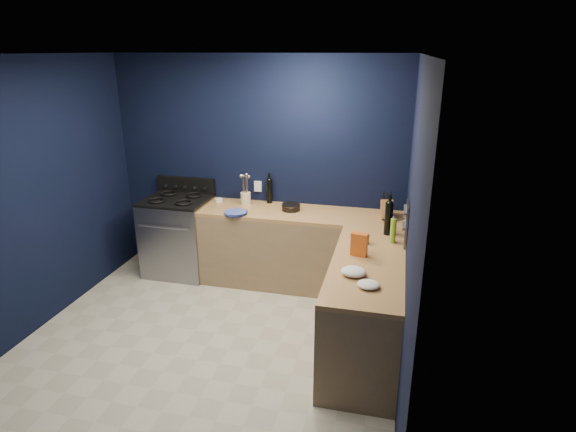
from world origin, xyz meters
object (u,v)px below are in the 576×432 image
(plate_stack, at_px, (236,213))
(knife_block, at_px, (387,209))
(utensil_crock, at_px, (246,199))
(crouton_bag, at_px, (359,245))
(gas_range, at_px, (179,237))

(plate_stack, height_order, knife_block, knife_block)
(knife_block, bearing_deg, plate_stack, -179.37)
(plate_stack, distance_m, utensil_crock, 0.36)
(utensil_crock, xyz_separation_m, knife_block, (1.64, -0.10, 0.03))
(utensil_crock, height_order, knife_block, knife_block)
(knife_block, bearing_deg, crouton_bag, -108.68)
(utensil_crock, height_order, crouton_bag, crouton_bag)
(gas_range, distance_m, plate_stack, 0.97)
(gas_range, distance_m, knife_block, 2.53)
(plate_stack, bearing_deg, utensil_crock, 89.50)
(gas_range, bearing_deg, utensil_crock, 9.36)
(gas_range, height_order, plate_stack, plate_stack)
(utensil_crock, xyz_separation_m, crouton_bag, (1.44, -1.16, 0.03))
(utensil_crock, distance_m, crouton_bag, 1.85)
(gas_range, height_order, crouton_bag, crouton_bag)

